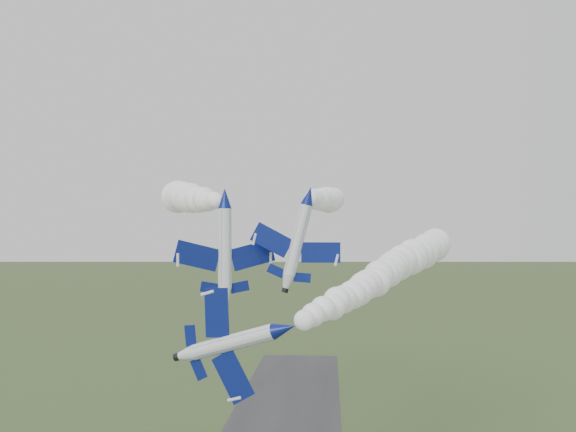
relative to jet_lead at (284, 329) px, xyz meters
name	(u,v)px	position (x,y,z in m)	size (l,w,h in m)	color
jet_lead	(284,329)	(0.00, 0.00, 0.00)	(5.65, 11.09, 8.96)	white
smoke_trail_jet_lead	(394,268)	(12.03, 35.49, 3.05)	(5.48, 70.40, 5.48)	white
jet_pair_left	(225,198)	(-8.85, 24.85, 11.80)	(11.96, 13.81, 3.49)	white
smoke_trail_jet_pair_left	(191,198)	(-19.03, 52.93, 13.48)	(5.85, 52.96, 5.85)	white
jet_pair_right	(309,196)	(1.13, 23.64, 11.97)	(10.17, 12.59, 3.78)	white
smoke_trail_jet_pair_right	(324,200)	(2.55, 57.70, 13.48)	(4.94, 61.90, 4.94)	white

